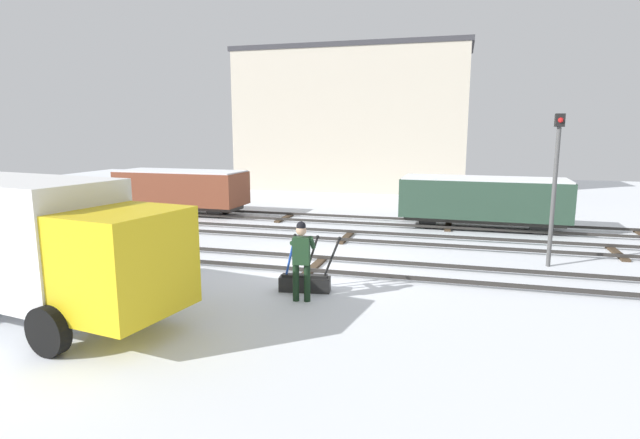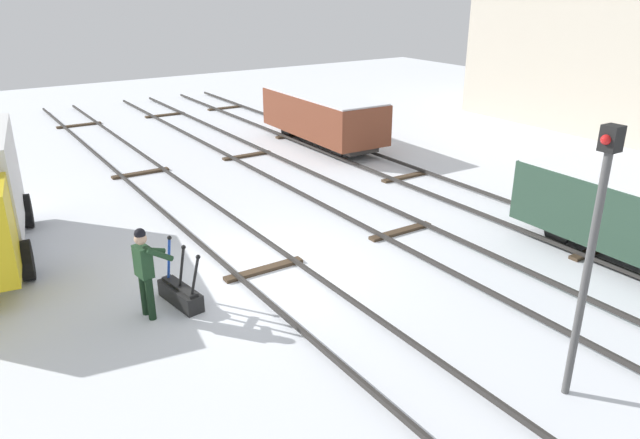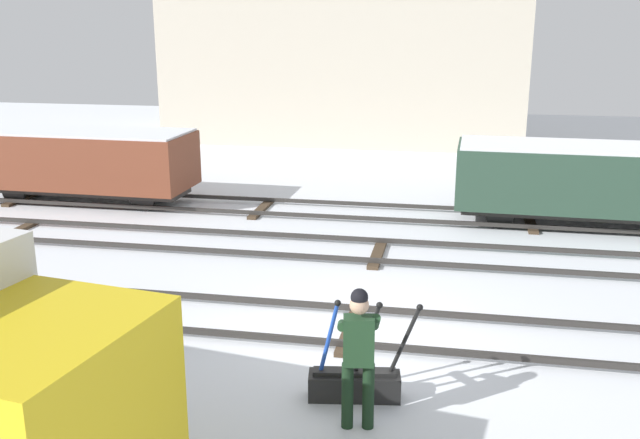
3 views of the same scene
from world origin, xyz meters
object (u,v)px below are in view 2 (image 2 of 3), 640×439
at_px(switch_lever_frame, 181,293).
at_px(freight_car_far_end, 323,116).
at_px(rail_worker, 145,267).
at_px(signal_post, 592,243).

height_order(switch_lever_frame, freight_car_far_end, freight_car_far_end).
xyz_separation_m(rail_worker, freight_car_far_end, (-9.06, 10.09, 0.13)).
distance_m(switch_lever_frame, rail_worker, 1.08).
distance_m(switch_lever_frame, signal_post, 7.70).
distance_m(rail_worker, freight_car_far_end, 13.56).
bearing_deg(switch_lever_frame, rail_worker, -88.03).
bearing_deg(switch_lever_frame, signal_post, 25.23).
bearing_deg(rail_worker, freight_car_far_end, 123.43).
bearing_deg(signal_post, rail_worker, -141.49).
xyz_separation_m(switch_lever_frame, freight_car_far_end, (-8.94, 9.41, 0.96)).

